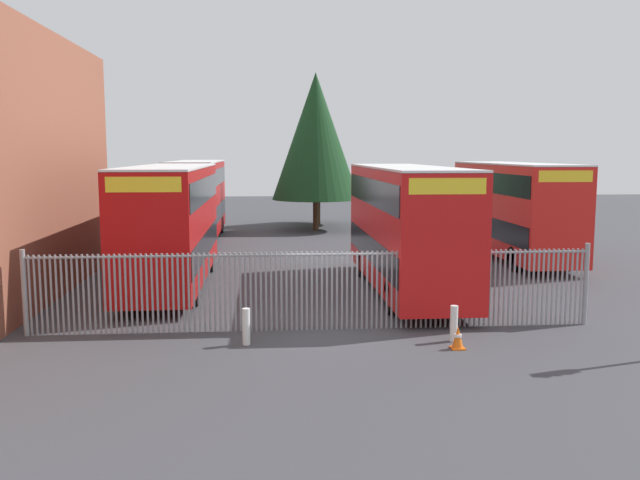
{
  "coord_description": "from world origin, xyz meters",
  "views": [
    {
      "loc": [
        -1.79,
        -18.36,
        4.91
      ],
      "look_at": [
        0.0,
        4.0,
        2.0
      ],
      "focal_mm": 38.1,
      "sensor_mm": 36.0,
      "label": 1
    }
  ],
  "objects_px": {
    "bollard_center_front": "(454,324)",
    "traffic_cone_by_gate": "(458,338)",
    "double_decker_bus_near_gate": "(406,224)",
    "double_decker_bus_far_back": "(197,197)",
    "bollard_near_left": "(246,327)",
    "double_decker_bus_behind_fence_left": "(171,221)",
    "double_decker_bus_behind_fence_right": "(513,206)"
  },
  "relations": [
    {
      "from": "double_decker_bus_far_back",
      "to": "bollard_center_front",
      "type": "relative_size",
      "value": 11.38
    },
    {
      "from": "double_decker_bus_far_back",
      "to": "bollard_center_front",
      "type": "xyz_separation_m",
      "value": [
        8.74,
        -21.81,
        -1.95
      ]
    },
    {
      "from": "double_decker_bus_behind_fence_left",
      "to": "traffic_cone_by_gate",
      "type": "relative_size",
      "value": 18.32
    },
    {
      "from": "double_decker_bus_far_back",
      "to": "traffic_cone_by_gate",
      "type": "relative_size",
      "value": 18.32
    },
    {
      "from": "double_decker_bus_behind_fence_left",
      "to": "double_decker_bus_far_back",
      "type": "distance_m",
      "value": 13.77
    },
    {
      "from": "double_decker_bus_near_gate",
      "to": "double_decker_bus_behind_fence_left",
      "type": "bearing_deg",
      "value": 168.98
    },
    {
      "from": "double_decker_bus_behind_fence_left",
      "to": "double_decker_bus_far_back",
      "type": "height_order",
      "value": "same"
    },
    {
      "from": "double_decker_bus_near_gate",
      "to": "double_decker_bus_behind_fence_right",
      "type": "xyz_separation_m",
      "value": [
        6.49,
        7.06,
        0.0
      ]
    },
    {
      "from": "double_decker_bus_near_gate",
      "to": "bollard_near_left",
      "type": "relative_size",
      "value": 11.38
    },
    {
      "from": "bollard_center_front",
      "to": "traffic_cone_by_gate",
      "type": "xyz_separation_m",
      "value": [
        -0.09,
        -0.69,
        -0.19
      ]
    },
    {
      "from": "double_decker_bus_behind_fence_right",
      "to": "bollard_near_left",
      "type": "height_order",
      "value": "double_decker_bus_behind_fence_right"
    },
    {
      "from": "double_decker_bus_behind_fence_right",
      "to": "traffic_cone_by_gate",
      "type": "height_order",
      "value": "double_decker_bus_behind_fence_right"
    },
    {
      "from": "bollard_center_front",
      "to": "traffic_cone_by_gate",
      "type": "distance_m",
      "value": 0.72
    },
    {
      "from": "double_decker_bus_behind_fence_left",
      "to": "double_decker_bus_behind_fence_right",
      "type": "relative_size",
      "value": 1.0
    },
    {
      "from": "traffic_cone_by_gate",
      "to": "double_decker_bus_behind_fence_right",
      "type": "bearing_deg",
      "value": 65.03
    },
    {
      "from": "double_decker_bus_behind_fence_right",
      "to": "double_decker_bus_far_back",
      "type": "distance_m",
      "value": 17.37
    },
    {
      "from": "traffic_cone_by_gate",
      "to": "double_decker_bus_near_gate",
      "type": "bearing_deg",
      "value": 89.08
    },
    {
      "from": "double_decker_bus_near_gate",
      "to": "double_decker_bus_far_back",
      "type": "relative_size",
      "value": 1.0
    },
    {
      "from": "double_decker_bus_near_gate",
      "to": "double_decker_bus_far_back",
      "type": "distance_m",
      "value": 17.71
    },
    {
      "from": "bollard_near_left",
      "to": "bollard_center_front",
      "type": "xyz_separation_m",
      "value": [
        5.39,
        -0.12,
        0.0
      ]
    },
    {
      "from": "double_decker_bus_behind_fence_left",
      "to": "double_decker_bus_behind_fence_right",
      "type": "xyz_separation_m",
      "value": [
        14.82,
        5.44,
        0.0
      ]
    },
    {
      "from": "double_decker_bus_far_back",
      "to": "double_decker_bus_behind_fence_left",
      "type": "bearing_deg",
      "value": -88.21
    },
    {
      "from": "double_decker_bus_far_back",
      "to": "traffic_cone_by_gate",
      "type": "xyz_separation_m",
      "value": [
        8.65,
        -22.49,
        -2.13
      ]
    },
    {
      "from": "double_decker_bus_near_gate",
      "to": "bollard_center_front",
      "type": "height_order",
      "value": "double_decker_bus_near_gate"
    },
    {
      "from": "double_decker_bus_behind_fence_left",
      "to": "double_decker_bus_behind_fence_right",
      "type": "bearing_deg",
      "value": 20.16
    },
    {
      "from": "double_decker_bus_near_gate",
      "to": "bollard_near_left",
      "type": "bearing_deg",
      "value": -130.69
    },
    {
      "from": "double_decker_bus_behind_fence_right",
      "to": "bollard_near_left",
      "type": "relative_size",
      "value": 11.38
    },
    {
      "from": "double_decker_bus_behind_fence_left",
      "to": "traffic_cone_by_gate",
      "type": "xyz_separation_m",
      "value": [
        8.22,
        -8.73,
        -2.13
      ]
    },
    {
      "from": "bollard_near_left",
      "to": "double_decker_bus_far_back",
      "type": "bearing_deg",
      "value": 98.77
    },
    {
      "from": "double_decker_bus_far_back",
      "to": "traffic_cone_by_gate",
      "type": "height_order",
      "value": "double_decker_bus_far_back"
    },
    {
      "from": "double_decker_bus_behind_fence_left",
      "to": "traffic_cone_by_gate",
      "type": "distance_m",
      "value": 12.18
    },
    {
      "from": "double_decker_bus_behind_fence_left",
      "to": "double_decker_bus_far_back",
      "type": "xyz_separation_m",
      "value": [
        -0.43,
        13.76,
        0.0
      ]
    }
  ]
}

